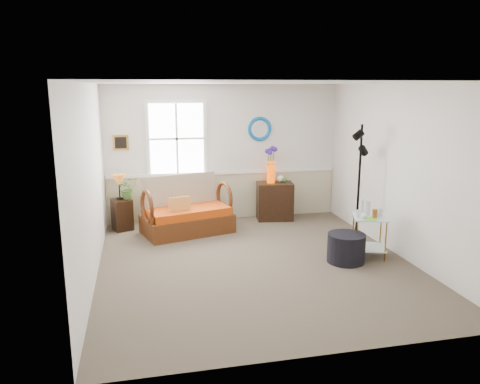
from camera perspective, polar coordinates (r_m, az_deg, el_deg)
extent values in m
cube|color=brown|center=(6.99, 1.86, -8.65)|extent=(4.50, 5.00, 0.01)
cube|color=white|center=(6.51, 2.03, 13.18)|extent=(4.50, 5.00, 0.01)
cube|color=silver|center=(9.04, -1.97, 4.78)|extent=(4.50, 0.01, 2.60)
cube|color=silver|center=(4.32, 10.15, -4.25)|extent=(4.50, 0.01, 2.60)
cube|color=silver|center=(6.46, -17.78, 0.98)|extent=(0.01, 5.00, 2.60)
cube|color=silver|center=(7.50, 18.86, 2.46)|extent=(0.01, 5.00, 2.60)
cube|color=tan|center=(9.18, -1.91, -0.50)|extent=(4.46, 0.02, 0.90)
cube|color=white|center=(9.07, -1.92, 2.38)|extent=(4.46, 0.04, 0.06)
cube|color=#BA8731|center=(8.85, -14.34, 5.85)|extent=(0.28, 0.03, 0.28)
torus|color=#1173B1|center=(9.12, 2.39, 7.69)|extent=(0.47, 0.07, 0.47)
imported|color=#446B2D|center=(8.66, -13.50, 0.17)|extent=(0.46, 0.48, 0.30)
cylinder|color=black|center=(7.14, 12.81, -6.67)|extent=(0.65, 0.65, 0.43)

